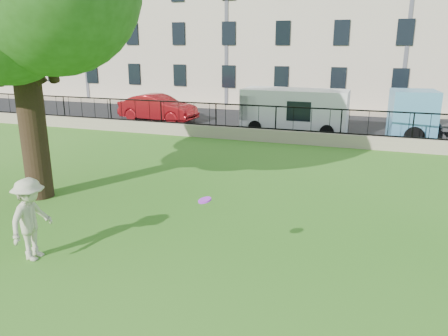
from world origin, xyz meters
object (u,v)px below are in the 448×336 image
(man, at_px, (31,219))
(red_sedan, at_px, (158,108))
(white_van, at_px, (294,111))
(frisbee, at_px, (205,200))

(man, distance_m, red_sedan, 17.46)
(man, bearing_deg, white_van, -14.37)
(frisbee, bearing_deg, white_van, 93.26)
(man, xyz_separation_m, white_van, (2.94, 15.75, 0.21))
(frisbee, relative_size, white_van, 0.05)
(red_sedan, bearing_deg, frisbee, -144.70)
(red_sedan, relative_size, white_van, 0.89)
(man, relative_size, white_van, 0.34)
(red_sedan, height_order, white_van, white_van)
(man, bearing_deg, red_sedan, 14.33)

